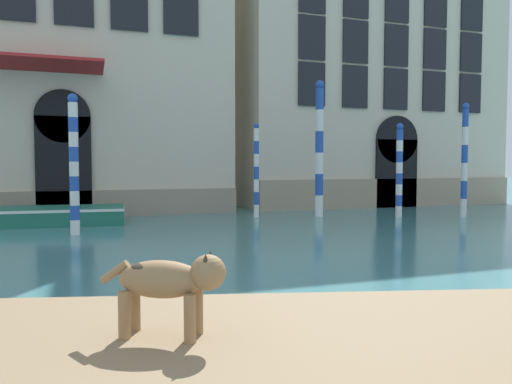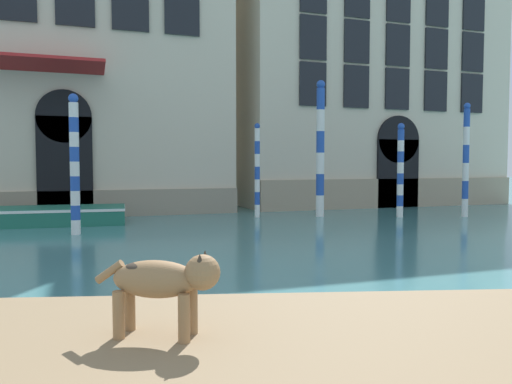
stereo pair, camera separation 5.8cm
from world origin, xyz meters
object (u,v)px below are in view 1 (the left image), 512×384
object	(u,v)px
boat_foreground	(356,366)
mooring_pole_1	(74,164)
mooring_pole_3	(465,160)
mooring_pole_5	(256,170)
mooring_pole_0	(399,170)
mooring_pole_2	(319,148)
boat_moored_near_palazzo	(43,216)
dog_on_deck	(170,281)

from	to	relation	value
boat_foreground	mooring_pole_1	distance (m)	10.83
mooring_pole_3	mooring_pole_5	xyz separation A→B (m)	(-6.91, 2.17, -0.36)
mooring_pole_0	mooring_pole_2	distance (m)	2.85
mooring_pole_3	mooring_pole_5	distance (m)	7.25
mooring_pole_3	boat_foreground	bearing A→B (deg)	-134.83
boat_moored_near_palazzo	mooring_pole_1	distance (m)	3.11
boat_foreground	mooring_pole_3	size ratio (longest dim) A/B	2.10
boat_moored_near_palazzo	mooring_pole_3	size ratio (longest dim) A/B	1.24
mooring_pole_1	mooring_pole_5	xyz separation A→B (m)	(5.85, 2.40, -0.21)
mooring_pole_0	mooring_pole_5	distance (m)	4.94
mooring_pole_0	mooring_pole_2	xyz separation A→B (m)	(-2.54, 1.06, 0.75)
mooring_pole_2	mooring_pole_1	bearing A→B (deg)	-166.40
dog_on_deck	mooring_pole_2	xyz separation A→B (m)	(7.27, 12.15, 1.39)
mooring_pole_2	mooring_pole_3	xyz separation A→B (m)	(4.75, -1.71, -0.40)
boat_moored_near_palazzo	mooring_pole_0	world-z (taller)	mooring_pole_0
mooring_pole_2	dog_on_deck	bearing A→B (deg)	-120.90
mooring_pole_2	mooring_pole_0	bearing A→B (deg)	-22.62
boat_moored_near_palazzo	mooring_pole_2	world-z (taller)	mooring_pole_2
boat_foreground	mooring_pole_0	world-z (taller)	mooring_pole_0
boat_foreground	mooring_pole_2	size ratio (longest dim) A/B	1.75
mooring_pole_0	mooring_pole_5	xyz separation A→B (m)	(-4.70, 1.52, -0.01)
mooring_pole_0	mooring_pole_5	size ratio (longest dim) A/B	1.00
mooring_pole_1	mooring_pole_2	xyz separation A→B (m)	(8.01, 1.94, 0.55)
boat_moored_near_palazzo	mooring_pole_2	bearing A→B (deg)	0.44
boat_foreground	mooring_pole_2	distance (m)	13.95
mooring_pole_1	mooring_pole_2	distance (m)	8.26
dog_on_deck	mooring_pole_1	size ratio (longest dim) A/B	0.23
mooring_pole_2	mooring_pole_5	xyz separation A→B (m)	(-2.16, 0.46, -0.76)
mooring_pole_2	mooring_pole_5	bearing A→B (deg)	167.96
boat_foreground	mooring_pole_5	world-z (taller)	mooring_pole_5
mooring_pole_2	mooring_pole_3	world-z (taller)	mooring_pole_2
mooring_pole_0	dog_on_deck	bearing A→B (deg)	-131.50
mooring_pole_1	mooring_pole_3	world-z (taller)	mooring_pole_3
mooring_pole_0	mooring_pole_2	size ratio (longest dim) A/B	0.69
boat_moored_near_palazzo	mooring_pole_0	bearing A→B (deg)	-3.96
boat_moored_near_palazzo	mooring_pole_1	size ratio (longest dim) A/B	1.34
mooring_pole_5	mooring_pole_3	bearing A→B (deg)	-17.43
dog_on_deck	mooring_pole_1	xyz separation A→B (m)	(-0.74, 10.21, 0.84)
mooring_pole_5	boat_foreground	bearing A→B (deg)	-106.29
mooring_pole_5	mooring_pole_1	bearing A→B (deg)	-157.70
mooring_pole_2	mooring_pole_3	size ratio (longest dim) A/B	1.20
boat_foreground	mooring_pole_5	bearing A→B (deg)	88.99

